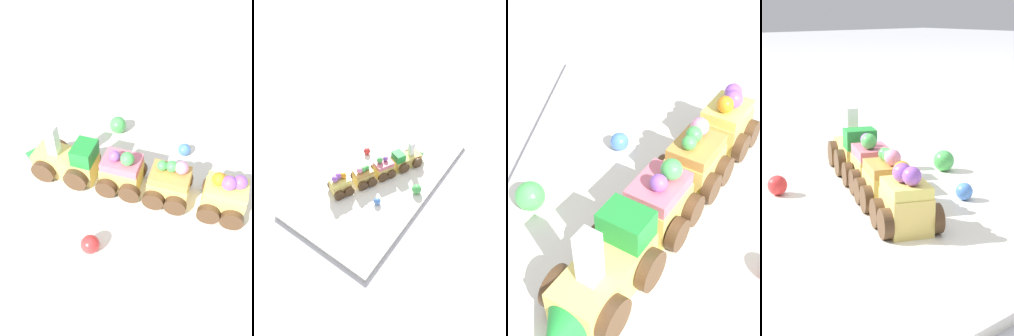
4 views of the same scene
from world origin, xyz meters
TOP-DOWN VIEW (x-y plane):
  - ground_plane at (0.00, 0.00)m, footprint 10.00×10.00m
  - display_board at (0.00, 0.00)m, footprint 0.65×0.35m
  - cake_train_locomotive at (0.10, -0.04)m, footprint 0.14×0.10m
  - cake_car_strawberry at (0.01, 0.00)m, footprint 0.09×0.09m
  - cake_car_caramel at (-0.06, 0.03)m, footprint 0.09×0.09m
  - cake_car_lemon at (-0.14, 0.07)m, footprint 0.09×0.09m
  - gumball_blue at (-0.11, -0.06)m, footprint 0.02×0.02m
  - gumball_red at (0.06, 0.11)m, footprint 0.03×0.03m
  - gumball_green at (0.00, -0.13)m, footprint 0.03×0.03m

SIDE VIEW (x-z plane):
  - ground_plane at x=0.00m, z-range 0.00..0.00m
  - display_board at x=0.00m, z-range 0.00..0.01m
  - gumball_blue at x=-0.11m, z-range 0.01..0.03m
  - gumball_red at x=0.06m, z-range 0.01..0.04m
  - gumball_green at x=0.00m, z-range 0.01..0.04m
  - cake_train_locomotive at x=0.10m, z-range -0.01..0.08m
  - cake_car_caramel at x=-0.06m, z-range 0.00..0.08m
  - cake_car_strawberry at x=0.01m, z-range 0.00..0.08m
  - cake_car_lemon at x=-0.14m, z-range 0.00..0.08m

